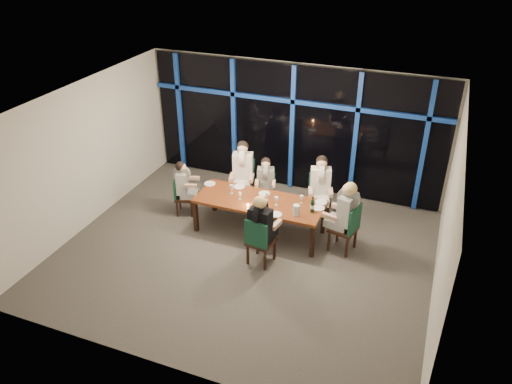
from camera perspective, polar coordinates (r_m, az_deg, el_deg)
room at (r=8.79m, az=-1.42°, el=3.75°), size 7.04×7.00×3.02m
window_wall at (r=11.51m, az=4.29°, el=7.49°), size 6.86×0.43×2.94m
dining_table at (r=10.08m, az=0.41°, el=-1.30°), size 2.60×1.00×0.75m
chair_far_left at (r=11.19m, az=-1.46°, el=1.43°), size 0.60×0.60×1.05m
chair_far_mid at (r=10.96m, az=1.11°, el=0.24°), size 0.51×0.51×0.87m
chair_far_right at (r=10.71m, az=7.25°, el=-0.28°), size 0.59×0.59×1.01m
chair_end_left at (r=10.94m, az=-8.53°, el=-0.23°), size 0.50×0.50×0.85m
chair_end_right at (r=9.72m, az=10.47°, el=-3.86°), size 0.57×0.57×1.03m
chair_near_mid at (r=9.22m, az=0.34°, el=-5.49°), size 0.53×0.53×1.00m
diner_far_left at (r=10.92m, az=-1.54°, el=3.13°), size 0.60×0.71×1.02m
diner_far_mid at (r=10.73m, az=1.11°, el=1.67°), size 0.52×0.59×0.85m
diner_far_right at (r=10.45m, az=7.41°, el=1.40°), size 0.59×0.69×0.99m
diner_end_left at (r=10.76m, az=-8.28°, el=1.34°), size 0.58×0.50×0.83m
diner_end_right at (r=9.54m, az=10.21°, el=-1.65°), size 0.69×0.58×1.00m
diner_near_mid at (r=9.06m, az=0.61°, el=-3.18°), size 0.53×0.65×0.97m
plate_far_left at (r=10.53m, az=-1.91°, el=0.61°), size 0.24×0.24×0.01m
plate_far_mid at (r=10.28m, az=0.96°, el=-0.17°), size 0.24×0.24×0.01m
plate_far_right at (r=10.06m, az=7.45°, el=-1.16°), size 0.24×0.24×0.01m
plate_end_left at (r=10.70m, az=-5.30°, el=0.96°), size 0.24×0.24×0.01m
plate_end_right at (r=9.85m, az=7.15°, el=-1.83°), size 0.24×0.24×0.01m
plate_near_mid at (r=9.58m, az=2.27°, el=-2.57°), size 0.24×0.24×0.01m
wine_bottle at (r=9.65m, az=6.46°, el=-1.63°), size 0.08×0.08×0.35m
water_pitcher at (r=9.54m, az=4.62°, el=-2.07°), size 0.14×0.12×0.22m
tea_light at (r=9.86m, az=-0.93°, el=-1.49°), size 0.05×0.05×0.03m
wine_glass_a at (r=10.03m, az=-1.85°, el=-0.25°), size 0.06×0.06×0.16m
wine_glass_b at (r=10.00m, az=1.26°, el=-0.32°), size 0.06×0.06×0.17m
wine_glass_c at (r=9.83m, az=2.34°, el=-0.82°), size 0.07×0.07×0.18m
wine_glass_d at (r=10.24m, az=-2.81°, el=0.54°), size 0.08×0.08×0.20m
wine_glass_e at (r=9.93m, az=5.22°, el=-0.63°), size 0.07×0.07×0.17m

